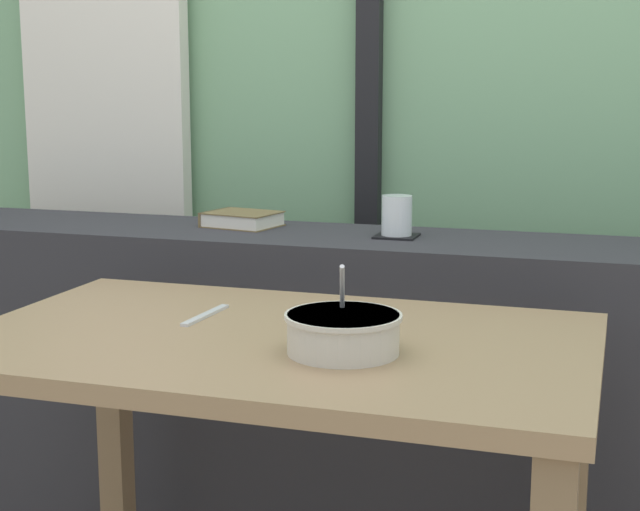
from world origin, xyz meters
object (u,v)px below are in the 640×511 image
object	(u,v)px
breakfast_table	(277,397)
closed_book	(242,219)
juice_glass	(397,217)
fork_utensil	(205,315)
soup_bowl	(343,333)
coaster_square	(396,236)

from	to	relation	value
breakfast_table	closed_book	bearing A→B (deg)	116.67
juice_glass	fork_utensil	world-z (taller)	juice_glass
juice_glass	closed_book	bearing A→B (deg)	173.43
soup_bowl	coaster_square	bearing A→B (deg)	96.59
coaster_square	soup_bowl	xyz separation A→B (m)	(0.09, -0.76, -0.04)
coaster_square	soup_bowl	distance (m)	0.76
closed_book	soup_bowl	size ratio (longest dim) A/B	1.03
coaster_square	juice_glass	xyz separation A→B (m)	(-0.00, 0.00, 0.05)
juice_glass	closed_book	size ratio (longest dim) A/B	0.47
breakfast_table	closed_book	xyz separation A→B (m)	(-0.37, 0.73, 0.21)
breakfast_table	fork_utensil	distance (m)	0.23
juice_glass	soup_bowl	bearing A→B (deg)	-83.41
juice_glass	fork_utensil	distance (m)	0.65
fork_utensil	coaster_square	bearing A→B (deg)	71.91
soup_bowl	juice_glass	bearing A→B (deg)	96.59
breakfast_table	soup_bowl	bearing A→B (deg)	-27.06
soup_bowl	breakfast_table	bearing A→B (deg)	152.94
coaster_square	closed_book	distance (m)	0.43
breakfast_table	soup_bowl	world-z (taller)	soup_bowl
breakfast_table	fork_utensil	world-z (taller)	fork_utensil
soup_bowl	fork_utensil	bearing A→B (deg)	153.73
breakfast_table	coaster_square	bearing A→B (deg)	85.06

